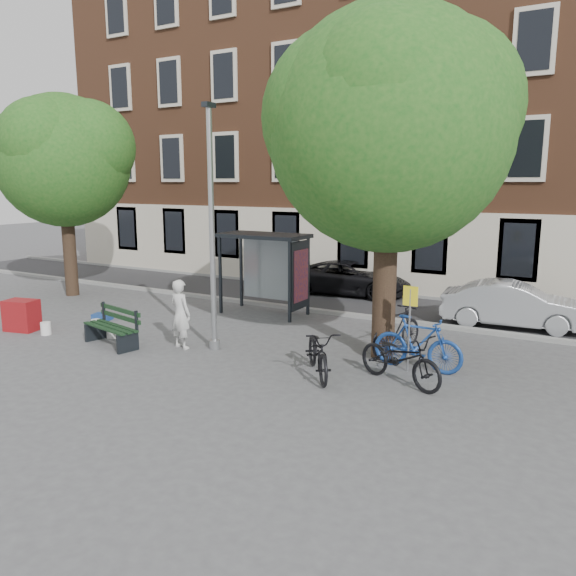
% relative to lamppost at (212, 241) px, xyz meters
% --- Properties ---
extents(ground, '(90.00, 90.00, 0.00)m').
position_rel_lamppost_xyz_m(ground, '(0.00, 0.00, -2.78)').
color(ground, '#4C4C4F').
rests_on(ground, ground).
extents(road, '(40.00, 4.00, 0.01)m').
position_rel_lamppost_xyz_m(road, '(0.00, 7.00, -2.78)').
color(road, '#28282B').
rests_on(road, ground).
extents(curb_near, '(40.00, 0.25, 0.12)m').
position_rel_lamppost_xyz_m(curb_near, '(0.00, 5.00, -2.72)').
color(curb_near, gray).
rests_on(curb_near, ground).
extents(curb_far, '(40.00, 0.25, 0.12)m').
position_rel_lamppost_xyz_m(curb_far, '(0.00, 9.00, -2.72)').
color(curb_far, gray).
rests_on(curb_far, ground).
extents(building_row, '(30.00, 8.00, 14.00)m').
position_rel_lamppost_xyz_m(building_row, '(0.00, 13.00, 4.22)').
color(building_row, brown).
rests_on(building_row, ground).
extents(lamppost, '(0.28, 0.35, 6.11)m').
position_rel_lamppost_xyz_m(lamppost, '(0.00, 0.00, 0.00)').
color(lamppost, '#9EA0A3').
rests_on(lamppost, ground).
extents(tree_right, '(5.76, 5.60, 8.20)m').
position_rel_lamppost_xyz_m(tree_right, '(4.01, 1.38, 2.83)').
color(tree_right, black).
rests_on(tree_right, ground).
extents(tree_left, '(5.18, 4.86, 7.40)m').
position_rel_lamppost_xyz_m(tree_left, '(-8.99, 2.88, 2.43)').
color(tree_left, black).
rests_on(tree_left, ground).
extents(bus_shelter, '(2.85, 1.45, 2.62)m').
position_rel_lamppost_xyz_m(bus_shelter, '(-0.61, 4.11, -0.87)').
color(bus_shelter, '#1E2328').
rests_on(bus_shelter, ground).
extents(painter, '(0.72, 0.53, 1.80)m').
position_rel_lamppost_xyz_m(painter, '(-0.81, -0.35, -1.88)').
color(painter, silver).
rests_on(painter, ground).
extents(bench, '(1.97, 1.01, 0.97)m').
position_rel_lamppost_xyz_m(bench, '(-2.53, -1.05, -2.34)').
color(bench, '#1E2328').
rests_on(bench, ground).
extents(bike_a, '(2.29, 1.51, 1.14)m').
position_rel_lamppost_xyz_m(bike_a, '(4.97, -0.09, -2.21)').
color(bike_a, black).
rests_on(bike_a, ground).
extents(bike_b, '(2.11, 0.66, 1.26)m').
position_rel_lamppost_xyz_m(bike_b, '(5.02, 0.98, -2.15)').
color(bike_b, navy).
rests_on(bike_b, ground).
extents(bike_c, '(1.85, 2.12, 1.11)m').
position_rel_lamppost_xyz_m(bike_c, '(3.24, -0.50, -2.23)').
color(bike_c, black).
rests_on(bike_c, ground).
extents(bike_d, '(1.10, 2.07, 1.20)m').
position_rel_lamppost_xyz_m(bike_d, '(4.17, 2.03, -2.18)').
color(bike_d, black).
rests_on(bike_d, ground).
extents(car_dark, '(4.71, 2.45, 1.27)m').
position_rel_lamppost_xyz_m(car_dark, '(0.15, 8.40, -2.15)').
color(car_dark, black).
rests_on(car_dark, ground).
extents(car_silver, '(4.21, 1.84, 1.35)m').
position_rel_lamppost_xyz_m(car_silver, '(6.34, 6.17, -2.11)').
color(car_silver, '#A0A3A7').
rests_on(car_silver, ground).
extents(red_stand, '(1.01, 0.79, 0.90)m').
position_rel_lamppost_xyz_m(red_stand, '(-5.97, -1.28, -2.33)').
color(red_stand, maroon).
rests_on(red_stand, ground).
extents(blue_crate, '(0.64, 0.53, 0.20)m').
position_rel_lamppost_xyz_m(blue_crate, '(-4.94, 0.76, -2.68)').
color(blue_crate, navy).
rests_on(blue_crate, ground).
extents(bucket_a, '(0.32, 0.32, 0.36)m').
position_rel_lamppost_xyz_m(bucket_a, '(-4.98, -1.25, -2.60)').
color(bucket_a, white).
rests_on(bucket_a, ground).
extents(bucket_b, '(0.32, 0.32, 0.36)m').
position_rel_lamppost_xyz_m(bucket_b, '(-3.09, -0.58, -2.60)').
color(bucket_b, silver).
rests_on(bucket_b, ground).
extents(bucket_c, '(0.30, 0.30, 0.36)m').
position_rel_lamppost_xyz_m(bucket_c, '(-4.00, -0.32, -2.60)').
color(bucket_c, silver).
rests_on(bucket_c, ground).
extents(notice_sign, '(0.34, 0.06, 1.97)m').
position_rel_lamppost_xyz_m(notice_sign, '(4.87, 0.78, -1.35)').
color(notice_sign, '#9EA0A3').
rests_on(notice_sign, ground).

